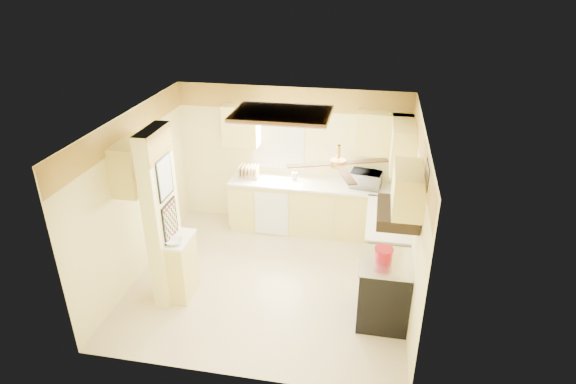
% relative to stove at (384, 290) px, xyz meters
% --- Properties ---
extents(floor, '(4.00, 4.00, 0.00)m').
position_rel_stove_xyz_m(floor, '(-1.67, 0.55, -0.46)').
color(floor, beige).
rests_on(floor, ground).
extents(ceiling, '(4.00, 4.00, 0.00)m').
position_rel_stove_xyz_m(ceiling, '(-1.67, 0.55, 2.04)').
color(ceiling, white).
rests_on(ceiling, wall_back).
extents(wall_back, '(4.00, 0.00, 4.00)m').
position_rel_stove_xyz_m(wall_back, '(-1.67, 2.45, 0.79)').
color(wall_back, '#FCED9A').
rests_on(wall_back, floor).
extents(wall_front, '(4.00, 0.00, 4.00)m').
position_rel_stove_xyz_m(wall_front, '(-1.67, -1.35, 0.79)').
color(wall_front, '#FCED9A').
rests_on(wall_front, floor).
extents(wall_left, '(0.00, 3.80, 3.80)m').
position_rel_stove_xyz_m(wall_left, '(-3.67, 0.55, 0.79)').
color(wall_left, '#FCED9A').
rests_on(wall_left, floor).
extents(wall_right, '(0.00, 3.80, 3.80)m').
position_rel_stove_xyz_m(wall_right, '(0.33, 0.55, 0.79)').
color(wall_right, '#FCED9A').
rests_on(wall_right, floor).
extents(wallpaper_border, '(4.00, 0.02, 0.40)m').
position_rel_stove_xyz_m(wallpaper_border, '(-1.67, 2.43, 1.84)').
color(wallpaper_border, '#FFCF4B').
rests_on(wallpaper_border, wall_back).
extents(partition_column, '(0.20, 0.70, 2.50)m').
position_rel_stove_xyz_m(partition_column, '(-3.02, 0.00, 0.79)').
color(partition_column, '#FCED9A').
rests_on(partition_column, floor).
extents(partition_ledge, '(0.25, 0.55, 0.90)m').
position_rel_stove_xyz_m(partition_ledge, '(-2.80, 0.00, -0.01)').
color(partition_ledge, '#EBDB70').
rests_on(partition_ledge, floor).
extents(ledge_top, '(0.28, 0.58, 0.04)m').
position_rel_stove_xyz_m(ledge_top, '(-2.80, 0.00, 0.46)').
color(ledge_top, white).
rests_on(ledge_top, partition_ledge).
extents(lower_cabinets_back, '(3.00, 0.60, 0.90)m').
position_rel_stove_xyz_m(lower_cabinets_back, '(-1.17, 2.15, -0.01)').
color(lower_cabinets_back, '#EBDB70').
rests_on(lower_cabinets_back, floor).
extents(lower_cabinets_right, '(0.60, 1.40, 0.90)m').
position_rel_stove_xyz_m(lower_cabinets_right, '(0.03, 1.15, -0.01)').
color(lower_cabinets_right, '#EBDB70').
rests_on(lower_cabinets_right, floor).
extents(countertop_back, '(3.04, 0.64, 0.04)m').
position_rel_stove_xyz_m(countertop_back, '(-1.17, 2.14, 0.46)').
color(countertop_back, white).
rests_on(countertop_back, lower_cabinets_back).
extents(countertop_right, '(0.64, 1.44, 0.04)m').
position_rel_stove_xyz_m(countertop_right, '(0.02, 1.15, 0.46)').
color(countertop_right, white).
rests_on(countertop_right, lower_cabinets_right).
extents(dishwasher_panel, '(0.58, 0.02, 0.80)m').
position_rel_stove_xyz_m(dishwasher_panel, '(-1.92, 1.84, -0.03)').
color(dishwasher_panel, white).
rests_on(dishwasher_panel, lower_cabinets_back).
extents(window, '(0.92, 0.02, 1.02)m').
position_rel_stove_xyz_m(window, '(-1.92, 2.44, 1.09)').
color(window, white).
rests_on(window, wall_back).
extents(upper_cab_back_left, '(0.60, 0.35, 0.70)m').
position_rel_stove_xyz_m(upper_cab_back_left, '(-2.52, 2.27, 1.39)').
color(upper_cab_back_left, '#EBDB70').
rests_on(upper_cab_back_left, wall_back).
extents(upper_cab_back_right, '(0.90, 0.35, 0.70)m').
position_rel_stove_xyz_m(upper_cab_back_right, '(-0.12, 2.27, 1.39)').
color(upper_cab_back_right, '#EBDB70').
rests_on(upper_cab_back_right, wall_back).
extents(upper_cab_right, '(0.35, 1.00, 0.70)m').
position_rel_stove_xyz_m(upper_cab_right, '(0.16, 1.80, 1.39)').
color(upper_cab_right, '#EBDB70').
rests_on(upper_cab_right, wall_right).
extents(upper_cab_left_wall, '(0.35, 0.75, 0.70)m').
position_rel_stove_xyz_m(upper_cab_left_wall, '(-3.49, 0.30, 1.39)').
color(upper_cab_left_wall, '#EBDB70').
rests_on(upper_cab_left_wall, wall_left).
extents(upper_cab_over_stove, '(0.35, 0.76, 0.52)m').
position_rel_stove_xyz_m(upper_cab_over_stove, '(0.16, 0.00, 1.49)').
color(upper_cab_over_stove, '#EBDB70').
rests_on(upper_cab_over_stove, wall_right).
extents(stove, '(0.68, 0.77, 0.92)m').
position_rel_stove_xyz_m(stove, '(0.00, 0.00, 0.00)').
color(stove, black).
rests_on(stove, floor).
extents(range_hood, '(0.50, 0.76, 0.14)m').
position_rel_stove_xyz_m(range_hood, '(0.07, 0.00, 1.16)').
color(range_hood, black).
rests_on(range_hood, upper_cab_over_stove).
extents(poster_menu, '(0.02, 0.42, 0.57)m').
position_rel_stove_xyz_m(poster_menu, '(-2.91, 0.00, 1.39)').
color(poster_menu, black).
rests_on(poster_menu, partition_column).
extents(poster_nashville, '(0.02, 0.42, 0.57)m').
position_rel_stove_xyz_m(poster_nashville, '(-2.91, 0.00, 0.74)').
color(poster_nashville, black).
rests_on(poster_nashville, partition_column).
extents(ceiling_light_panel, '(1.35, 0.95, 0.06)m').
position_rel_stove_xyz_m(ceiling_light_panel, '(-1.57, 1.05, 2.00)').
color(ceiling_light_panel, brown).
rests_on(ceiling_light_panel, ceiling).
extents(ceiling_fan, '(1.15, 1.15, 0.26)m').
position_rel_stove_xyz_m(ceiling_fan, '(-0.67, -0.15, 1.83)').
color(ceiling_fan, gold).
rests_on(ceiling_fan, ceiling).
extents(vent_grate, '(0.02, 0.40, 0.25)m').
position_rel_stove_xyz_m(vent_grate, '(0.31, -0.35, 1.84)').
color(vent_grate, black).
rests_on(vent_grate, wall_right).
extents(microwave, '(0.55, 0.42, 0.28)m').
position_rel_stove_xyz_m(microwave, '(-0.36, 2.14, 0.62)').
color(microwave, white).
rests_on(microwave, countertop_back).
extents(bowl, '(0.28, 0.28, 0.06)m').
position_rel_stove_xyz_m(bowl, '(-2.82, -0.13, 0.51)').
color(bowl, white).
rests_on(bowl, ledge_top).
extents(dutch_oven, '(0.24, 0.24, 0.16)m').
position_rel_stove_xyz_m(dutch_oven, '(-0.04, 0.03, 0.54)').
color(dutch_oven, '#AC1420').
rests_on(dutch_oven, stove).
extents(kettle, '(0.15, 0.15, 0.23)m').
position_rel_stove_xyz_m(kettle, '(-0.01, 0.85, 0.59)').
color(kettle, silver).
rests_on(kettle, countertop_right).
extents(dish_rack, '(0.37, 0.28, 0.20)m').
position_rel_stove_xyz_m(dish_rack, '(-2.40, 2.18, 0.55)').
color(dish_rack, tan).
rests_on(dish_rack, countertop_back).
extents(utensil_crock, '(0.10, 0.10, 0.20)m').
position_rel_stove_xyz_m(utensil_crock, '(-1.59, 2.23, 0.54)').
color(utensil_crock, white).
rests_on(utensil_crock, countertop_back).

